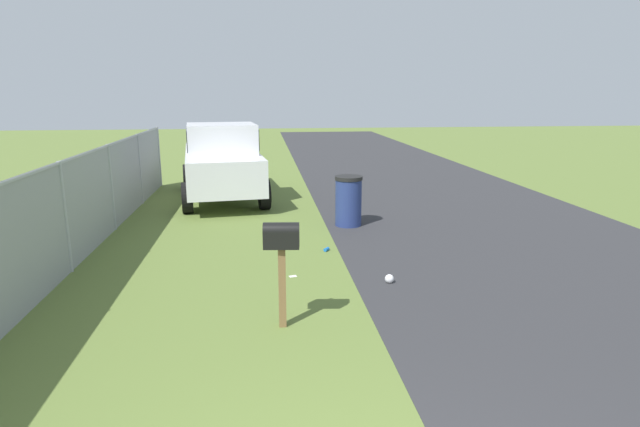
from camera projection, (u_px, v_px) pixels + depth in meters
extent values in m
cube|color=#2D2D30|center=(539.00, 263.00, 9.02)|extent=(60.00, 6.74, 0.01)
cube|color=brown|center=(282.00, 288.00, 6.48)|extent=(0.09, 0.09, 1.04)
cube|color=black|center=(281.00, 239.00, 6.34)|extent=(0.24, 0.46, 0.22)
cylinder|color=black|center=(281.00, 230.00, 6.31)|extent=(0.24, 0.46, 0.20)
cube|color=red|center=(281.00, 232.00, 6.43)|extent=(0.02, 0.04, 0.18)
cube|color=silver|center=(222.00, 167.00, 14.29)|extent=(5.16, 2.51, 0.90)
cube|color=silver|center=(222.00, 139.00, 13.54)|extent=(1.90, 1.94, 0.76)
cube|color=black|center=(222.00, 139.00, 13.54)|extent=(1.85, 1.97, 0.53)
cube|color=silver|center=(248.00, 144.00, 15.41)|extent=(2.57, 0.41, 0.12)
cube|color=silver|center=(188.00, 145.00, 15.01)|extent=(2.57, 0.41, 0.12)
cylinder|color=black|center=(264.00, 194.00, 13.08)|extent=(0.79, 0.36, 0.76)
cylinder|color=black|center=(187.00, 198.00, 12.64)|extent=(0.79, 0.36, 0.76)
cylinder|color=black|center=(250.00, 174.00, 16.18)|extent=(0.79, 0.36, 0.76)
cylinder|color=black|center=(188.00, 177.00, 15.74)|extent=(0.79, 0.36, 0.76)
cylinder|color=navy|center=(348.00, 203.00, 11.43)|extent=(0.58, 0.58, 1.03)
cylinder|color=black|center=(349.00, 178.00, 11.31)|extent=(0.61, 0.61, 0.08)
cylinder|color=#9EA3A8|center=(65.00, 218.00, 8.38)|extent=(0.07, 0.07, 1.84)
cylinder|color=#9EA3A8|center=(111.00, 188.00, 10.98)|extent=(0.07, 0.07, 1.84)
cylinder|color=#9EA3A8|center=(140.00, 169.00, 13.58)|extent=(0.07, 0.07, 1.84)
cylinder|color=#9EA3A8|center=(159.00, 157.00, 16.19)|extent=(0.07, 0.07, 1.84)
cube|color=#9EA3A8|center=(86.00, 153.00, 9.48)|extent=(13.45, 0.04, 0.04)
cube|color=gray|center=(91.00, 201.00, 9.68)|extent=(13.45, 0.01, 1.84)
cube|color=silver|center=(293.00, 276.00, 8.37)|extent=(0.11, 0.14, 0.01)
cylinder|color=blue|center=(326.00, 249.00, 9.69)|extent=(0.14, 0.12, 0.07)
sphere|color=silver|center=(389.00, 279.00, 8.07)|extent=(0.14, 0.14, 0.14)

